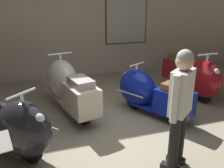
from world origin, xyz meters
name	(u,v)px	position (x,y,z in m)	size (l,w,h in m)	color
ground_plane	(120,132)	(0.00, 0.00, 0.00)	(60.00, 60.00, 0.00)	gray
showroom_back_wall	(72,6)	(-0.12, 3.54, 1.97)	(18.00, 0.63, 3.95)	#BCB29E
scooter_0	(11,126)	(-1.70, -0.11, 0.48)	(1.52, 1.61, 1.05)	black
scooter_1	(67,86)	(-0.69, 1.22, 0.52)	(0.92, 1.93, 1.13)	black
scooter_2	(148,92)	(0.77, 0.55, 0.45)	(1.17, 1.63, 0.98)	black
scooter_3	(195,76)	(2.18, 0.99, 0.50)	(0.62, 1.82, 1.10)	black
visitor_1	(180,104)	(0.41, -1.08, 0.95)	(0.46, 0.41, 1.64)	black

